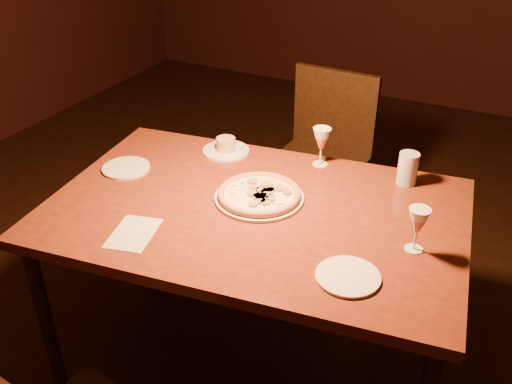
% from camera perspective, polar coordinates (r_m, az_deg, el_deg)
% --- Properties ---
extents(dining_table, '(1.63, 1.16, 0.82)m').
position_cam_1_polar(dining_table, '(2.15, -0.12, -3.17)').
color(dining_table, brown).
rests_on(dining_table, floor).
extents(chair_far, '(0.49, 0.49, 0.97)m').
position_cam_1_polar(chair_far, '(3.11, 6.62, 3.87)').
color(chair_far, black).
rests_on(chair_far, floor).
extents(pizza_plate, '(0.34, 0.34, 0.04)m').
position_cam_1_polar(pizza_plate, '(2.15, 0.32, -0.26)').
color(pizza_plate, white).
rests_on(pizza_plate, dining_table).
extents(ramekin_saucer, '(0.20, 0.20, 0.07)m').
position_cam_1_polar(ramekin_saucer, '(2.50, -3.03, 4.48)').
color(ramekin_saucer, white).
rests_on(ramekin_saucer, dining_table).
extents(wine_glass_far, '(0.08, 0.08, 0.17)m').
position_cam_1_polar(wine_glass_far, '(2.38, 6.53, 4.51)').
color(wine_glass_far, '#CA6654').
rests_on(wine_glass_far, dining_table).
extents(wine_glass_right, '(0.07, 0.07, 0.16)m').
position_cam_1_polar(wine_glass_right, '(1.92, 15.79, -3.65)').
color(wine_glass_right, '#CA6654').
rests_on(wine_glass_right, dining_table).
extents(water_tumbler, '(0.08, 0.08, 0.13)m').
position_cam_1_polar(water_tumbler, '(2.31, 14.94, 2.28)').
color(water_tumbler, '#B2BCC3').
rests_on(water_tumbler, dining_table).
extents(side_plate_left, '(0.20, 0.20, 0.01)m').
position_cam_1_polar(side_plate_left, '(2.43, -12.87, 2.36)').
color(side_plate_left, white).
rests_on(side_plate_left, dining_table).
extents(side_plate_near, '(0.20, 0.20, 0.01)m').
position_cam_1_polar(side_plate_near, '(1.80, 9.18, -8.34)').
color(side_plate_near, white).
rests_on(side_plate_near, dining_table).
extents(menu_card, '(0.19, 0.23, 0.00)m').
position_cam_1_polar(menu_card, '(2.01, -12.15, -4.04)').
color(menu_card, beige).
rests_on(menu_card, dining_table).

